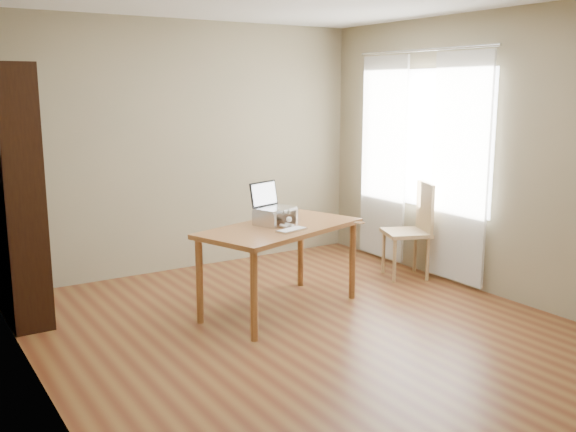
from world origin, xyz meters
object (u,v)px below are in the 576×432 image
at_px(cat, 273,216).
at_px(chair, 412,226).
at_px(bookshelf, 16,195).
at_px(laptop, 272,202).
at_px(keyboard, 291,230).
at_px(desk, 280,237).

xyz_separation_m(cat, chair, (1.70, 0.06, -0.29)).
height_order(bookshelf, laptop, bookshelf).
bearing_deg(cat, keyboard, -101.69).
xyz_separation_m(keyboard, cat, (0.02, 0.33, 0.06)).
xyz_separation_m(bookshelf, keyboard, (1.89, -1.23, -0.29)).
bearing_deg(laptop, keyboard, -112.20).
distance_m(keyboard, chair, 1.78).
relative_size(cat, chair, 0.50).
distance_m(bookshelf, laptop, 2.11).
xyz_separation_m(bookshelf, cat, (1.91, -0.89, -0.23)).
bearing_deg(keyboard, bookshelf, 131.58).
height_order(cat, chair, chair).
xyz_separation_m(bookshelf, desk, (1.92, -1.01, -0.39)).
distance_m(bookshelf, chair, 3.74).
height_order(desk, laptop, laptop).
bearing_deg(laptop, desk, -107.88).
relative_size(bookshelf, keyboard, 7.11).
distance_m(keyboard, cat, 0.34).
xyz_separation_m(laptop, cat, (-0.01, -0.03, -0.12)).
height_order(laptop, keyboard, laptop).
relative_size(desk, cat, 3.29).
bearing_deg(chair, cat, -155.11).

